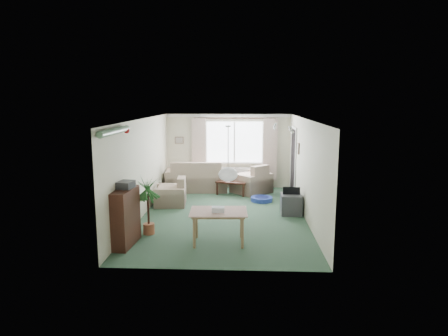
{
  "coord_description": "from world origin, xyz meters",
  "views": [
    {
      "loc": [
        0.47,
        -9.63,
        2.87
      ],
      "look_at": [
        0.0,
        0.3,
        1.15
      ],
      "focal_mm": 32.0,
      "sensor_mm": 36.0,
      "label": 1
    }
  ],
  "objects_px": {
    "armchair_corner": "(251,178)",
    "houseplant": "(148,206)",
    "dining_table": "(219,227)",
    "bookshelf": "(125,217)",
    "coffee_table": "(232,188)",
    "pet_bed": "(262,199)",
    "tv_cube": "(291,204)",
    "sofa": "(197,175)",
    "armchair_left": "(170,191)"
  },
  "relations": [
    {
      "from": "armchair_corner",
      "to": "coffee_table",
      "type": "bearing_deg",
      "value": -17.6
    },
    {
      "from": "bookshelf",
      "to": "pet_bed",
      "type": "height_order",
      "value": "bookshelf"
    },
    {
      "from": "coffee_table",
      "to": "armchair_left",
      "type": "bearing_deg",
      "value": -141.63
    },
    {
      "from": "houseplant",
      "to": "coffee_table",
      "type": "bearing_deg",
      "value": 65.31
    },
    {
      "from": "sofa",
      "to": "armchair_corner",
      "type": "relative_size",
      "value": 1.92
    },
    {
      "from": "sofa",
      "to": "pet_bed",
      "type": "relative_size",
      "value": 3.12
    },
    {
      "from": "armchair_left",
      "to": "dining_table",
      "type": "distance_m",
      "value": 3.23
    },
    {
      "from": "armchair_corner",
      "to": "armchair_left",
      "type": "bearing_deg",
      "value": -7.55
    },
    {
      "from": "armchair_corner",
      "to": "dining_table",
      "type": "relative_size",
      "value": 0.96
    },
    {
      "from": "coffee_table",
      "to": "pet_bed",
      "type": "distance_m",
      "value": 1.18
    },
    {
      "from": "tv_cube",
      "to": "pet_bed",
      "type": "distance_m",
      "value": 1.43
    },
    {
      "from": "armchair_corner",
      "to": "armchair_left",
      "type": "height_order",
      "value": "armchair_corner"
    },
    {
      "from": "coffee_table",
      "to": "dining_table",
      "type": "relative_size",
      "value": 0.9
    },
    {
      "from": "armchair_corner",
      "to": "coffee_table",
      "type": "height_order",
      "value": "armchair_corner"
    },
    {
      "from": "tv_cube",
      "to": "armchair_corner",
      "type": "bearing_deg",
      "value": 113.29
    },
    {
      "from": "armchair_corner",
      "to": "pet_bed",
      "type": "relative_size",
      "value": 1.63
    },
    {
      "from": "bookshelf",
      "to": "armchair_corner",
      "type": "bearing_deg",
      "value": 64.83
    },
    {
      "from": "tv_cube",
      "to": "houseplant",
      "type": "bearing_deg",
      "value": -151.98
    },
    {
      "from": "dining_table",
      "to": "bookshelf",
      "type": "bearing_deg",
      "value": -174.05
    },
    {
      "from": "sofa",
      "to": "coffee_table",
      "type": "relative_size",
      "value": 2.06
    },
    {
      "from": "coffee_table",
      "to": "tv_cube",
      "type": "height_order",
      "value": "tv_cube"
    },
    {
      "from": "dining_table",
      "to": "tv_cube",
      "type": "height_order",
      "value": "dining_table"
    },
    {
      "from": "armchair_corner",
      "to": "armchair_left",
      "type": "relative_size",
      "value": 1.17
    },
    {
      "from": "armchair_corner",
      "to": "sofa",
      "type": "bearing_deg",
      "value": -50.78
    },
    {
      "from": "armchair_left",
      "to": "coffee_table",
      "type": "height_order",
      "value": "armchair_left"
    },
    {
      "from": "houseplant",
      "to": "pet_bed",
      "type": "relative_size",
      "value": 2.0
    },
    {
      "from": "armchair_corner",
      "to": "tv_cube",
      "type": "height_order",
      "value": "armchair_corner"
    },
    {
      "from": "dining_table",
      "to": "tv_cube",
      "type": "xyz_separation_m",
      "value": [
        1.7,
        2.14,
        -0.07
      ]
    },
    {
      "from": "armchair_left",
      "to": "pet_bed",
      "type": "relative_size",
      "value": 1.4
    },
    {
      "from": "sofa",
      "to": "bookshelf",
      "type": "xyz_separation_m",
      "value": [
        -0.85,
        -4.89,
        0.09
      ]
    },
    {
      "from": "bookshelf",
      "to": "tv_cube",
      "type": "distance_m",
      "value": 4.25
    },
    {
      "from": "sofa",
      "to": "pet_bed",
      "type": "distance_m",
      "value": 2.44
    },
    {
      "from": "armchair_corner",
      "to": "pet_bed",
      "type": "bearing_deg",
      "value": 61.48
    },
    {
      "from": "coffee_table",
      "to": "pet_bed",
      "type": "xyz_separation_m",
      "value": [
        0.85,
        -0.8,
        -0.15
      ]
    },
    {
      "from": "bookshelf",
      "to": "tv_cube",
      "type": "xyz_separation_m",
      "value": [
        3.54,
        2.33,
        -0.31
      ]
    },
    {
      "from": "armchair_left",
      "to": "pet_bed",
      "type": "bearing_deg",
      "value": 97.08
    },
    {
      "from": "armchair_corner",
      "to": "bookshelf",
      "type": "relative_size",
      "value": 0.88
    },
    {
      "from": "tv_cube",
      "to": "pet_bed",
      "type": "bearing_deg",
      "value": 119.55
    },
    {
      "from": "armchair_corner",
      "to": "coffee_table",
      "type": "xyz_separation_m",
      "value": [
        -0.58,
        -0.27,
        -0.24
      ]
    },
    {
      "from": "houseplant",
      "to": "dining_table",
      "type": "distance_m",
      "value": 1.63
    },
    {
      "from": "bookshelf",
      "to": "coffee_table",
      "type": "bearing_deg",
      "value": 69.26
    },
    {
      "from": "armchair_corner",
      "to": "tv_cube",
      "type": "bearing_deg",
      "value": 69.51
    },
    {
      "from": "armchair_corner",
      "to": "houseplant",
      "type": "relative_size",
      "value": 0.81
    },
    {
      "from": "sofa",
      "to": "bookshelf",
      "type": "relative_size",
      "value": 1.69
    },
    {
      "from": "coffee_table",
      "to": "dining_table",
      "type": "bearing_deg",
      "value": -92.29
    },
    {
      "from": "sofa",
      "to": "armchair_left",
      "type": "bearing_deg",
      "value": 69.95
    },
    {
      "from": "armchair_left",
      "to": "houseplant",
      "type": "xyz_separation_m",
      "value": [
        -0.04,
        -2.39,
        0.23
      ]
    },
    {
      "from": "houseplant",
      "to": "dining_table",
      "type": "height_order",
      "value": "houseplant"
    },
    {
      "from": "coffee_table",
      "to": "dining_table",
      "type": "height_order",
      "value": "dining_table"
    },
    {
      "from": "sofa",
      "to": "armchair_left",
      "type": "relative_size",
      "value": 2.23
    }
  ]
}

